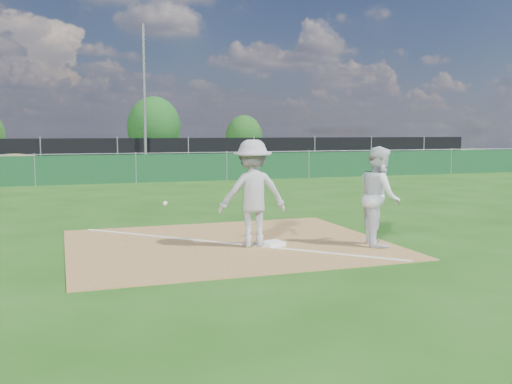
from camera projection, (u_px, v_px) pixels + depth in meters
ground at (155, 195)px, 19.48m from camera, size 90.00×90.00×0.00m
infield_dirt at (228, 244)px, 11.02m from camera, size 6.00×5.00×0.02m
foul_line at (228, 243)px, 11.02m from camera, size 5.01×5.01×0.01m
green_fence at (136, 169)px, 24.12m from camera, size 44.00×0.05×1.20m
dirt_mound at (14, 167)px, 25.80m from camera, size 3.38×2.60×1.17m
black_fence at (118, 154)px, 31.61m from camera, size 46.00×0.04×1.80m
parking_lot at (110, 165)px, 36.41m from camera, size 46.00×9.00×0.01m
light_pole at (144, 98)px, 31.49m from camera, size 0.16×0.16×8.00m
first_base at (273, 243)px, 10.81m from camera, size 0.44×0.44×0.08m
play_at_first at (253, 193)px, 10.67m from camera, size 2.33×0.82×2.00m
runner at (379, 196)px, 10.84m from camera, size 0.97×1.10×1.90m
car_mid at (74, 156)px, 34.34m from camera, size 4.16×1.66×1.35m
car_right at (218, 155)px, 37.28m from camera, size 4.58×3.10×1.23m
tree_mid at (154, 127)px, 43.91m from camera, size 4.09×4.09×4.85m
tree_right at (244, 136)px, 45.70m from camera, size 2.92×2.92×3.46m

